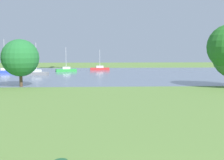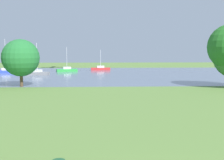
% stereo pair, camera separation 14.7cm
% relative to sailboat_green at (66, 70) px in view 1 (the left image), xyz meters
% --- Properties ---
extents(ground_plane, '(160.00, 160.00, 0.00)m').
position_rel_sailboat_green_xyz_m(ground_plane, '(10.62, -35.22, -0.45)').
color(ground_plane, olive).
extents(water_surface, '(140.00, 40.00, 0.02)m').
position_rel_sailboat_green_xyz_m(water_surface, '(10.62, -7.22, -0.44)').
color(water_surface, slate).
rests_on(water_surface, ground).
extents(sailboat_green, '(5.03, 2.80, 5.70)m').
position_rel_sailboat_green_xyz_m(sailboat_green, '(0.00, 0.00, 0.00)').
color(sailboat_green, green).
rests_on(sailboat_green, water_surface).
extents(sailboat_blue, '(5.03, 2.82, 7.45)m').
position_rel_sailboat_green_xyz_m(sailboat_blue, '(-13.06, -3.46, 0.02)').
color(sailboat_blue, blue).
rests_on(sailboat_blue, water_surface).
extents(sailboat_red, '(4.88, 1.78, 5.10)m').
position_rel_sailboat_green_xyz_m(sailboat_red, '(7.95, 4.22, -0.01)').
color(sailboat_red, red).
rests_on(sailboat_red, water_surface).
extents(sailboat_gray, '(4.99, 2.36, 6.57)m').
position_rel_sailboat_green_xyz_m(sailboat_gray, '(-5.05, -8.37, 0.01)').
color(sailboat_gray, gray).
rests_on(sailboat_gray, water_surface).
extents(tree_mid_shore, '(5.21, 5.21, 6.66)m').
position_rel_sailboat_green_xyz_m(tree_mid_shore, '(-3.18, -26.56, 3.60)').
color(tree_mid_shore, brown).
rests_on(tree_mid_shore, ground).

